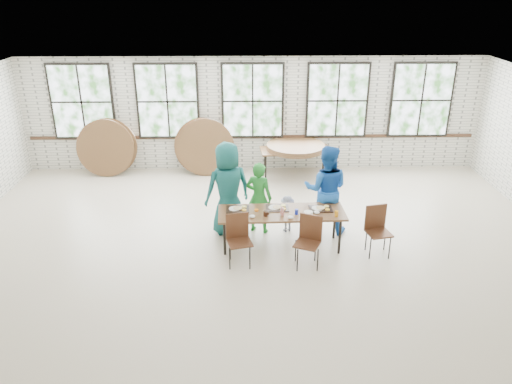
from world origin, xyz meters
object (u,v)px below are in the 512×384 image
dining_table (282,214)px  chair_near_right (309,236)px  chair_near_left (238,235)px  storage_table (296,151)px

dining_table → chair_near_right: (0.45, -0.65, -0.13)m
dining_table → chair_near_right: bearing=-57.2°
chair_near_right → dining_table: bearing=149.2°
chair_near_right → chair_near_left: bearing=-159.5°
chair_near_right → storage_table: bearing=112.3°
chair_near_left → chair_near_right: size_ratio=1.00×
dining_table → storage_table: size_ratio=1.31×
dining_table → chair_near_right: chair_near_right is taller
storage_table → dining_table: bearing=-104.3°
chair_near_left → storage_table: chair_near_left is taller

